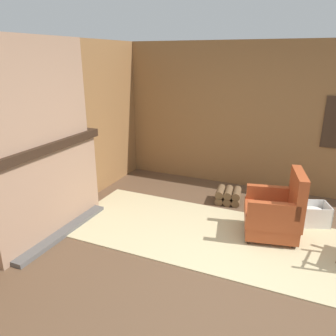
{
  "coord_description": "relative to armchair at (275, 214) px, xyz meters",
  "views": [
    {
      "loc": [
        0.52,
        -3.05,
        2.33
      ],
      "look_at": [
        -1.14,
        0.74,
        0.9
      ],
      "focal_mm": 35.0,
      "sensor_mm": 36.0,
      "label": 1
    }
  ],
  "objects": [
    {
      "name": "chimney_breast",
      "position": [
        -2.88,
        -1.09,
        1.57
      ],
      "size": [
        0.29,
        1.63,
        1.28
      ],
      "color": "#9E7A60",
      "rests_on": "fireplace_hearth"
    },
    {
      "name": "ground_plane",
      "position": [
        -0.26,
        -1.09,
        -0.34
      ],
      "size": [
        14.0,
        14.0,
        0.0
      ],
      "primitive_type": "plane",
      "color": "brown"
    },
    {
      "name": "storage_case",
      "position": [
        -2.91,
        -0.95,
        0.99
      ],
      "size": [
        0.14,
        0.22,
        0.11
      ],
      "color": "gray",
      "rests_on": "fireplace_hearth"
    },
    {
      "name": "laundry_basket",
      "position": [
        0.45,
        0.59,
        -0.19
      ],
      "size": [
        0.55,
        0.48,
        0.31
      ],
      "rotation": [
        0.0,
        0.0,
        0.35
      ],
      "color": "white",
      "rests_on": "ground"
    },
    {
      "name": "firewood_stack",
      "position": [
        -0.82,
        0.82,
        -0.22
      ],
      "size": [
        0.44,
        0.42,
        0.24
      ],
      "rotation": [
        0.0,
        0.0,
        0.13
      ],
      "color": "brown",
      "rests_on": "ground"
    },
    {
      "name": "wood_panel_wall_left",
      "position": [
        -3.08,
        -1.09,
        0.94
      ],
      "size": [
        0.06,
        6.18,
        2.58
      ],
      "color": "olive",
      "rests_on": "ground"
    },
    {
      "name": "wood_panel_wall_back",
      "position": [
        -0.24,
        1.73,
        0.94
      ],
      "size": [
        6.18,
        0.09,
        2.58
      ],
      "color": "olive",
      "rests_on": "ground"
    },
    {
      "name": "area_rug",
      "position": [
        -0.68,
        -0.3,
        -0.34
      ],
      "size": [
        4.25,
        1.68,
        0.01
      ],
      "color": "#C6B789",
      "rests_on": "ground"
    },
    {
      "name": "armchair",
      "position": [
        0.0,
        0.0,
        0.0
      ],
      "size": [
        0.82,
        0.78,
        0.94
      ],
      "rotation": [
        0.0,
        0.0,
        3.35
      ],
      "color": "#A84723",
      "rests_on": "ground"
    },
    {
      "name": "fireplace_hearth",
      "position": [
        -2.87,
        -1.09,
        0.29
      ],
      "size": [
        0.54,
        1.95,
        1.28
      ],
      "color": "#9E7A60",
      "rests_on": "ground"
    }
  ]
}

